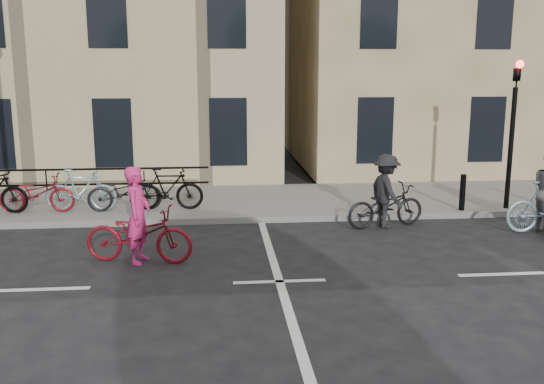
{
  "coord_description": "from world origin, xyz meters",
  "views": [
    {
      "loc": [
        -1.06,
        -9.86,
        3.64
      ],
      "look_at": [
        0.09,
        2.33,
        1.1
      ],
      "focal_mm": 40.0,
      "sensor_mm": 36.0,
      "label": 1
    }
  ],
  "objects": [
    {
      "name": "bollard_east",
      "position": [
        5.0,
        4.25,
        0.6
      ],
      "size": [
        0.14,
        0.14,
        0.9
      ],
      "primitive_type": "cylinder",
      "color": "black",
      "rests_on": "sidewalk"
    },
    {
      "name": "traffic_light",
      "position": [
        6.2,
        4.34,
        2.45
      ],
      "size": [
        0.18,
        0.3,
        3.9
      ],
      "color": "black",
      "rests_on": "sidewalk"
    },
    {
      "name": "parked_bikes",
      "position": [
        -4.92,
        5.04,
        0.65
      ],
      "size": [
        7.25,
        1.23,
        1.05
      ],
      "color": "black",
      "rests_on": "sidewalk"
    },
    {
      "name": "ground",
      "position": [
        0.0,
        0.0,
        0.0
      ],
      "size": [
        120.0,
        120.0,
        0.0
      ],
      "primitive_type": "plane",
      "color": "black",
      "rests_on": "ground"
    },
    {
      "name": "sidewalk",
      "position": [
        -4.0,
        6.0,
        0.07
      ],
      "size": [
        46.0,
        4.0,
        0.15
      ],
      "primitive_type": "cube",
      "color": "slate",
      "rests_on": "ground"
    },
    {
      "name": "cyclist_pink",
      "position": [
        -2.53,
        1.33,
        0.64
      ],
      "size": [
        2.17,
        1.14,
        1.84
      ],
      "rotation": [
        0.0,
        0.0,
        1.36
      ],
      "color": "maroon",
      "rests_on": "ground"
    },
    {
      "name": "cyclist_dark",
      "position": [
        2.82,
        3.41,
        0.67
      ],
      "size": [
        2.02,
        1.22,
        1.7
      ],
      "rotation": [
        0.0,
        0.0,
        1.82
      ],
      "color": "black",
      "rests_on": "ground"
    }
  ]
}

